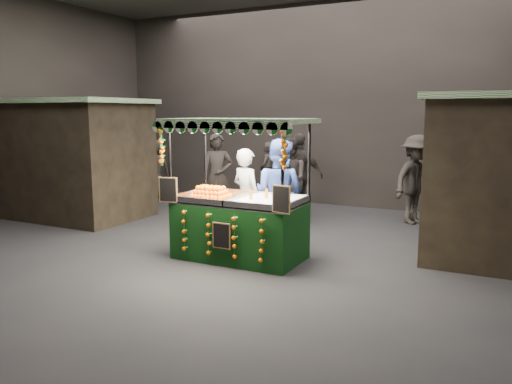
% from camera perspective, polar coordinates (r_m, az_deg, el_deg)
% --- Properties ---
extents(ground, '(12.00, 12.00, 0.00)m').
position_cam_1_polar(ground, '(8.60, -3.20, -6.67)').
color(ground, black).
rests_on(ground, ground).
extents(market_hall, '(12.10, 10.10, 5.05)m').
position_cam_1_polar(market_hall, '(8.35, -3.40, 16.29)').
color(market_hall, black).
rests_on(market_hall, ground).
extents(neighbour_stall_left, '(3.00, 2.20, 2.60)m').
position_cam_1_polar(neighbour_stall_left, '(11.87, -19.43, 3.58)').
color(neighbour_stall_left, black).
rests_on(neighbour_stall_left, ground).
extents(juice_stall, '(2.29, 1.35, 2.22)m').
position_cam_1_polar(juice_stall, '(8.01, -1.89, -2.74)').
color(juice_stall, black).
rests_on(juice_stall, ground).
extents(vendor_grey, '(0.72, 0.59, 1.70)m').
position_cam_1_polar(vendor_grey, '(8.88, -1.08, -0.55)').
color(vendor_grey, gray).
rests_on(vendor_grey, ground).
extents(vendor_blue, '(0.98, 0.81, 1.88)m').
position_cam_1_polar(vendor_blue, '(8.58, 2.59, -0.27)').
color(vendor_blue, navy).
rests_on(vendor_blue, ground).
extents(shopper_0, '(0.81, 0.72, 1.86)m').
position_cam_1_polar(shopper_0, '(11.07, -4.36, 1.75)').
color(shopper_0, black).
rests_on(shopper_0, ground).
extents(shopper_1, '(1.11, 1.10, 1.81)m').
position_cam_1_polar(shopper_1, '(10.57, 3.67, 1.27)').
color(shopper_1, black).
rests_on(shopper_1, ground).
extents(shopper_2, '(1.10, 0.47, 1.87)m').
position_cam_1_polar(shopper_2, '(11.24, 4.88, 1.86)').
color(shopper_2, '#2C2724').
rests_on(shopper_2, ground).
extents(shopper_3, '(1.18, 1.38, 1.86)m').
position_cam_1_polar(shopper_3, '(11.06, 17.54, 1.34)').
color(shopper_3, '#272320').
rests_on(shopper_3, ground).
extents(shopper_4, '(0.93, 0.91, 1.61)m').
position_cam_1_polar(shopper_4, '(14.05, -11.34, 2.60)').
color(shopper_4, black).
rests_on(shopper_4, ground).
extents(shopper_6, '(0.45, 0.62, 1.57)m').
position_cam_1_polar(shopper_6, '(13.13, 1.27, 2.24)').
color(shopper_6, '#2E2925').
rests_on(shopper_6, ground).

